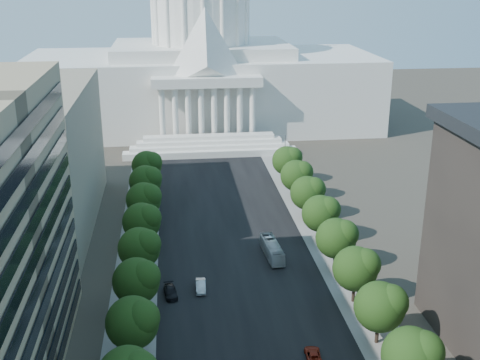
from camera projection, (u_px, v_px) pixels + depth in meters
name	position (u px, v px, depth m)	size (l,w,h in m)	color
road_asphalt	(230.00, 233.00, 127.95)	(30.00, 260.00, 0.01)	black
sidewalk_left	(139.00, 238.00, 125.84)	(8.00, 260.00, 0.02)	gray
sidewalk_right	(317.00, 229.00, 130.05)	(8.00, 260.00, 0.02)	gray
capitol	(202.00, 69.00, 210.20)	(120.00, 56.00, 73.00)	white
tree_l_d	(135.00, 321.00, 84.32)	(7.79, 7.60, 9.97)	#33261C
tree_l_e	(138.00, 280.00, 95.56)	(7.79, 7.60, 9.97)	#33261C
tree_l_f	(141.00, 247.00, 106.80)	(7.79, 7.60, 9.97)	#33261C
tree_l_g	(143.00, 221.00, 118.04)	(7.79, 7.60, 9.97)	#33261C
tree_l_h	(145.00, 199.00, 129.28)	(7.79, 7.60, 9.97)	#33261C
tree_l_i	(147.00, 180.00, 140.53)	(7.79, 7.60, 9.97)	#33261C
tree_l_j	(148.00, 165.00, 151.77)	(7.79, 7.60, 9.97)	#33261C
tree_r_c	(414.00, 355.00, 77.07)	(7.79, 7.60, 9.97)	#33261C
tree_r_d	(382.00, 305.00, 88.31)	(7.79, 7.60, 9.97)	#33261C
tree_r_e	(358.00, 267.00, 99.55)	(7.79, 7.60, 9.97)	#33261C
tree_r_f	(338.00, 237.00, 110.80)	(7.79, 7.60, 9.97)	#33261C
tree_r_g	(322.00, 212.00, 122.04)	(7.79, 7.60, 9.97)	#33261C
tree_r_h	(309.00, 192.00, 133.28)	(7.79, 7.60, 9.97)	#33261C
tree_r_i	(298.00, 175.00, 144.52)	(7.79, 7.60, 9.97)	#33261C
tree_r_j	(288.00, 160.00, 155.76)	(7.79, 7.60, 9.97)	#33261C
streetlight_c	(366.00, 270.00, 100.12)	(2.61, 0.44, 9.00)	gray
streetlight_d	(328.00, 213.00, 123.54)	(2.61, 0.44, 9.00)	gray
streetlight_e	(302.00, 174.00, 146.96)	(2.61, 0.44, 9.00)	gray
streetlight_f	(283.00, 146.00, 170.38)	(2.61, 0.44, 9.00)	gray
car_silver	(201.00, 286.00, 105.09)	(1.69, 4.84, 1.60)	#B4B7BD
car_red	(313.00, 355.00, 86.52)	(2.19, 4.75, 1.32)	maroon
car_dark_b	(170.00, 292.00, 103.28)	(2.06, 5.08, 1.47)	black
city_bus	(272.00, 249.00, 117.14)	(2.58, 11.02, 3.07)	silver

